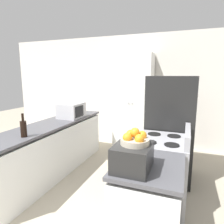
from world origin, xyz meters
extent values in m
cube|color=silver|center=(0.00, 3.50, 1.30)|extent=(7.00, 0.06, 2.60)
cube|color=silver|center=(-0.91, 1.41, 0.41)|extent=(0.58, 2.57, 0.81)
cube|color=#4C4C51|center=(-0.91, 1.41, 0.86)|extent=(0.60, 2.62, 0.04)
cube|color=silver|center=(0.91, 0.46, 0.41)|extent=(0.58, 0.72, 0.81)
cube|color=#4C4C51|center=(0.91, 0.46, 0.86)|extent=(0.60, 0.73, 0.04)
cube|color=white|center=(0.03, 3.21, 1.07)|extent=(0.85, 0.48, 2.14)
sphere|color=#B2B2B7|center=(-0.01, 2.96, 1.07)|extent=(0.03, 0.03, 0.03)
sphere|color=#B2B2B7|center=(0.07, 2.96, 1.07)|extent=(0.03, 0.03, 0.03)
cube|color=#9E9EA3|center=(0.93, 1.23, 0.44)|extent=(0.64, 0.75, 0.88)
cube|color=black|center=(0.60, 1.23, 0.33)|extent=(0.02, 0.66, 0.48)
cube|color=#9E9EA3|center=(1.22, 1.23, 0.96)|extent=(0.06, 0.71, 0.16)
cylinder|color=black|center=(0.80, 1.05, 0.89)|extent=(0.17, 0.17, 0.01)
cylinder|color=black|center=(0.80, 1.41, 0.89)|extent=(0.17, 0.17, 0.01)
cylinder|color=black|center=(1.06, 1.05, 0.89)|extent=(0.17, 0.17, 0.01)
cylinder|color=black|center=(1.06, 1.41, 0.89)|extent=(0.17, 0.17, 0.01)
cube|color=black|center=(0.96, 2.03, 0.83)|extent=(0.71, 0.78, 1.66)
cylinder|color=gray|center=(0.59, 1.82, 0.91)|extent=(0.02, 0.02, 0.91)
cube|color=#B2B2B7|center=(-0.83, 1.95, 1.02)|extent=(0.38, 0.45, 0.27)
cube|color=black|center=(-0.64, 1.91, 1.02)|extent=(0.01, 0.28, 0.20)
cylinder|color=black|center=(-0.76, 0.70, 0.99)|extent=(0.08, 0.08, 0.21)
cylinder|color=black|center=(-0.76, 0.70, 1.14)|extent=(0.03, 0.03, 0.10)
cube|color=black|center=(0.79, 0.33, 0.99)|extent=(0.30, 0.37, 0.22)
cube|color=black|center=(0.64, 0.33, 0.99)|extent=(0.01, 0.26, 0.13)
cylinder|color=#B2A893|center=(0.80, 0.34, 1.12)|extent=(0.24, 0.24, 0.05)
sphere|color=orange|center=(0.85, 0.39, 1.17)|extent=(0.08, 0.08, 0.08)
sphere|color=orange|center=(0.75, 0.39, 1.17)|extent=(0.08, 0.08, 0.08)
sphere|color=orange|center=(0.75, 0.29, 1.17)|extent=(0.08, 0.08, 0.08)
sphere|color=orange|center=(0.85, 0.29, 1.17)|extent=(0.08, 0.08, 0.08)
sphere|color=orange|center=(0.80, 0.34, 1.20)|extent=(0.08, 0.08, 0.08)
camera|label=1|loc=(1.19, -1.22, 1.67)|focal=32.00mm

